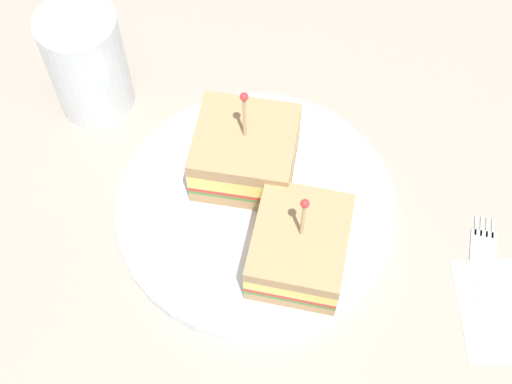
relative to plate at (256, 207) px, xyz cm
name	(u,v)px	position (x,y,z in cm)	size (l,w,h in cm)	color
ground_plane	(256,216)	(0.00, 0.00, -1.70)	(115.88, 115.88, 2.00)	#9E9384
plate	(256,207)	(0.00, 0.00, 0.00)	(24.95, 24.95, 1.40)	white
sandwich_half_front	(245,153)	(3.52, -1.20, 3.45)	(11.97, 11.99, 10.95)	tan
sandwich_half_back	(295,249)	(-6.51, 0.49, 3.11)	(11.64, 11.65, 9.85)	tan
drink_glass	(88,67)	(19.31, 6.14, 4.22)	(7.33, 7.33, 11.00)	gold
napkin	(509,310)	(-19.55, -12.46, -0.62)	(9.17, 8.26, 0.15)	beige
fork	(482,264)	(-15.23, -13.44, -0.52)	(9.45, 9.59, 0.35)	silver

